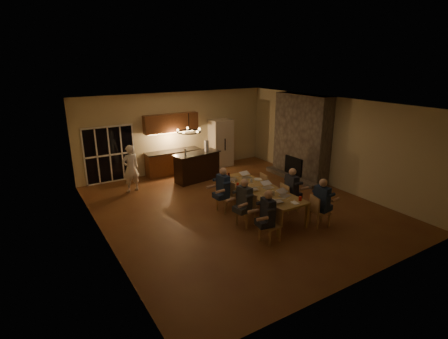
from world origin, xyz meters
TOP-DOWN VIEW (x-y plane):
  - floor at (0.00, 0.00)m, footprint 9.00×9.00m
  - back_wall at (0.00, 4.52)m, footprint 8.00×0.04m
  - left_wall at (-4.02, 0.00)m, footprint 0.04×9.00m
  - right_wall at (4.02, 0.00)m, footprint 0.04×9.00m
  - ceiling at (0.00, 0.00)m, footprint 8.00×9.00m
  - french_doors at (-2.70, 4.47)m, footprint 1.86×0.08m
  - fireplace at (3.70, 1.20)m, footprint 0.58×2.50m
  - kitchenette at (-0.30, 4.20)m, footprint 2.24×0.68m
  - refrigerator at (1.90, 4.15)m, footprint 0.90×0.68m
  - dining_table at (0.38, -0.59)m, footprint 1.10×3.18m
  - bar_island at (0.12, 2.94)m, footprint 1.87×0.93m
  - chair_left_near at (-0.46, -2.18)m, footprint 0.49×0.49m
  - chair_left_mid at (-0.46, -1.13)m, footprint 0.54×0.54m
  - chair_left_far at (-0.43, -0.01)m, footprint 0.51×0.51m
  - chair_right_near at (1.27, -2.22)m, footprint 0.52×0.52m
  - chair_right_mid at (1.20, -1.05)m, footprint 0.47×0.47m
  - chair_right_far at (1.28, 0.07)m, footprint 0.48×0.48m
  - person_left_near at (-0.52, -2.15)m, footprint 0.69×0.69m
  - person_right_near at (1.27, -2.24)m, footprint 0.68×0.68m
  - person_left_mid at (-0.53, -1.14)m, footprint 0.69×0.69m
  - person_right_mid at (1.21, -1.09)m, footprint 0.64×0.64m
  - person_left_far at (-0.51, 0.01)m, footprint 0.64×0.64m
  - standing_person at (-2.34, 3.13)m, footprint 0.66×0.49m
  - chandelier at (-1.96, -0.80)m, footprint 0.59×0.59m
  - laptop_a at (0.16, -1.66)m, footprint 0.36×0.33m
  - laptop_b at (0.64, -1.45)m, footprint 0.37×0.34m
  - laptop_c at (0.15, -0.59)m, footprint 0.36×0.33m
  - laptop_d at (0.65, -0.69)m, footprint 0.33×0.29m
  - laptop_e at (0.11, 0.49)m, footprint 0.37×0.33m
  - laptop_f at (0.63, 0.42)m, footprint 0.33×0.29m
  - mug_front at (0.34, -1.07)m, footprint 0.07×0.07m
  - mug_mid at (0.52, 0.00)m, footprint 0.08×0.08m
  - mug_back at (-0.00, 0.20)m, footprint 0.07×0.07m
  - redcup_near at (0.77, -1.92)m, footprint 0.08×0.08m
  - redcup_mid at (-0.08, -0.13)m, footprint 0.08×0.08m
  - can_silver at (0.39, -1.26)m, footprint 0.07×0.07m
  - can_cola at (0.21, 0.83)m, footprint 0.07×0.07m
  - can_right at (0.75, -0.34)m, footprint 0.06×0.06m
  - plate_near at (0.77, -1.19)m, footprint 0.24×0.24m
  - plate_left at (0.13, -1.55)m, footprint 0.22×0.22m
  - plate_far at (0.84, 0.08)m, footprint 0.26×0.26m
  - notepad at (0.54, -1.97)m, footprint 0.18×0.24m
  - bar_bottle at (-0.36, 2.90)m, footprint 0.07×0.07m
  - bar_blender at (0.60, 3.04)m, footprint 0.14×0.14m

SIDE VIEW (x-z plane):
  - floor at x=0.00m, z-range 0.00..0.00m
  - dining_table at x=0.38m, z-range 0.00..0.75m
  - chair_left_near at x=-0.46m, z-range 0.00..0.89m
  - chair_left_mid at x=-0.46m, z-range 0.00..0.89m
  - chair_left_far at x=-0.43m, z-range 0.00..0.89m
  - chair_right_near at x=1.27m, z-range 0.00..0.89m
  - chair_right_mid at x=1.20m, z-range 0.00..0.89m
  - chair_right_far at x=1.28m, z-range 0.00..0.89m
  - bar_island at x=0.12m, z-range 0.00..1.08m
  - person_left_near at x=-0.52m, z-range 0.00..1.38m
  - person_right_near at x=1.27m, z-range 0.00..1.38m
  - person_left_mid at x=-0.53m, z-range 0.00..1.38m
  - person_right_mid at x=1.21m, z-range 0.00..1.38m
  - person_left_far at x=-0.51m, z-range 0.00..1.38m
  - notepad at x=0.54m, z-range 0.75..0.76m
  - plate_near at x=0.77m, z-range 0.75..0.77m
  - plate_left at x=0.13m, z-range 0.75..0.77m
  - plate_far at x=0.84m, z-range 0.75..0.77m
  - mug_front at x=0.34m, z-range 0.75..0.85m
  - mug_mid at x=0.52m, z-range 0.75..0.85m
  - mug_back at x=0.00m, z-range 0.75..0.85m
  - redcup_near at x=0.77m, z-range 0.75..0.87m
  - redcup_mid at x=-0.08m, z-range 0.75..0.87m
  - can_silver at x=0.39m, z-range 0.75..0.87m
  - can_cola at x=0.21m, z-range 0.75..0.87m
  - can_right at x=0.75m, z-range 0.75..0.87m
  - standing_person at x=-2.34m, z-range 0.00..1.66m
  - laptop_a at x=0.16m, z-range 0.75..0.98m
  - laptop_b at x=0.64m, z-range 0.75..0.98m
  - laptop_c at x=0.15m, z-range 0.75..0.98m
  - laptop_d at x=0.65m, z-range 0.75..0.98m
  - laptop_e at x=0.11m, z-range 0.75..0.98m
  - laptop_f at x=0.63m, z-range 0.75..0.98m
  - refrigerator at x=1.90m, z-range 0.00..2.00m
  - french_doors at x=-2.70m, z-range 0.00..2.10m
  - kitchenette at x=-0.30m, z-range 0.00..2.40m
  - bar_bottle at x=-0.36m, z-range 1.08..1.32m
  - bar_blender at x=0.60m, z-range 1.08..1.49m
  - back_wall at x=0.00m, z-range 0.00..3.20m
  - left_wall at x=-4.02m, z-range 0.00..3.20m
  - right_wall at x=4.02m, z-range 0.00..3.20m
  - fireplace at x=3.70m, z-range 0.00..3.20m
  - chandelier at x=-1.96m, z-range 2.73..2.77m
  - ceiling at x=0.00m, z-range 3.20..3.24m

